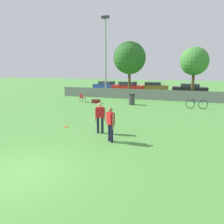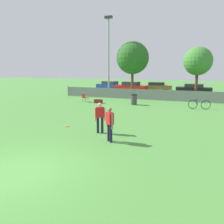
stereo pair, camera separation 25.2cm
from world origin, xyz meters
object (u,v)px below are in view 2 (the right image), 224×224
Objects in this scene: bicycle_sideline at (199,104)px; trash_bin at (134,99)px; folding_chair_sideline at (85,97)px; gear_bag_sideline at (98,101)px; frisbee_disc at (67,126)px; tree_near_pole at (133,58)px; player_defender_red at (110,122)px; parked_car_dark at (194,88)px; light_pole at (109,50)px; player_thrower_red at (100,116)px; parked_car_blue at (110,85)px; tree_far_right at (198,61)px; parked_car_red at (131,87)px; parked_car_tan at (156,86)px.

trash_bin reaches higher than bicycle_sideline.
gear_bag_sideline is (1.55, -0.13, -0.31)m from folding_chair_sideline.
frisbee_disc is 0.15× the size of bicycle_sideline.
tree_near_pole is 8.47m from folding_chair_sideline.
player_defender_red is 0.34× the size of parked_car_dark.
light_pole is 12.21× the size of gear_bag_sideline.
parked_car_dark is at bearing 123.66° from player_defender_red.
player_thrower_red is 5.90× the size of frisbee_disc.
player_defender_red is at bearing -116.57° from bicycle_sideline.
tree_near_pole is 1.47× the size of parked_car_blue.
light_pole reaches higher than player_thrower_red.
trash_bin is at bearing 80.18° from frisbee_disc.
tree_far_right is at bearing -13.79° from parked_car_blue.
folding_chair_sideline is 11.38m from parked_car_red.
player_defender_red is 5.90× the size of frisbee_disc.
light_pole is at bearing -159.51° from tree_near_pole.
parked_car_blue is (-5.49, 6.50, -3.85)m from tree_near_pole.
player_thrower_red is 1.62× the size of trash_bin.
folding_chair_sideline is 0.84× the size of trash_bin.
folding_chair_sideline is at bearing 100.52° from player_thrower_red.
trash_bin is at bearing 73.02° from player_thrower_red.
player_defender_red is at bearing -97.26° from parked_car_dark.
tree_far_right reaches higher than folding_chair_sideline.
frisbee_disc is 0.06× the size of parked_car_tan.
tree_far_right reaches higher than parked_car_red.
parked_car_tan is at bearing 91.67° from trash_bin.
light_pole is 16.64m from player_thrower_red.
bicycle_sideline is at bearing 50.54° from frisbee_disc.
parked_car_tan is (-6.01, 14.46, 0.25)m from bicycle_sideline.
folding_chair_sideline is 15.10m from parked_car_tan.
parked_car_dark is (6.53, 21.11, 0.62)m from frisbee_disc.
parked_car_dark is (-0.60, 12.45, 0.25)m from bicycle_sideline.
bicycle_sideline is at bearing -35.38° from parked_car_blue.
tree_far_right is 5.83× the size of trash_bin.
parked_car_dark reaches higher than frisbee_disc.
light_pole is at bearing 102.54° from frisbee_disc.
tree_near_pole is 4.10× the size of player_thrower_red.
player_thrower_red reaches higher than gear_bag_sideline.
trash_bin is (5.03, 0.13, 0.01)m from folding_chair_sideline.
tree_far_right reaches higher than gear_bag_sideline.
parked_car_blue is (-8.33, 22.53, -0.24)m from player_thrower_red.
bicycle_sideline is at bearing -29.66° from light_pole.
player_thrower_red is at bearing -69.76° from light_pole.
parked_car_tan is at bearing 63.01° from light_pole.
player_thrower_red is (-0.97, 1.10, 0.00)m from player_defender_red.
tree_far_right reaches higher than player_thrower_red.
tree_far_right is 5.85m from parked_car_dark.
player_thrower_red reaches higher than trash_bin.
folding_chair_sideline is 10.62m from bicycle_sideline.
tree_near_pole is at bearing -141.04° from parked_car_dark.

